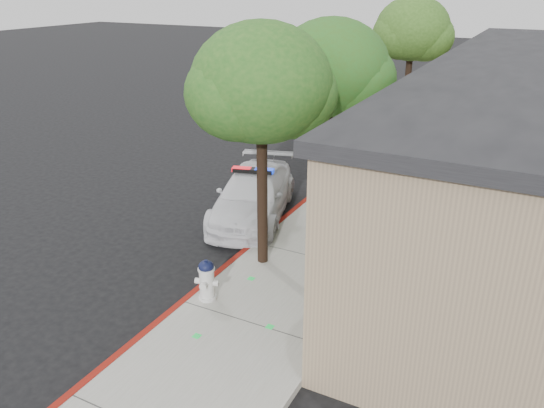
{
  "coord_description": "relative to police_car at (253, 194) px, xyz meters",
  "views": [
    {
      "loc": [
        6.0,
        -7.46,
        6.23
      ],
      "look_at": [
        0.69,
        2.78,
        1.4
      ],
      "focal_mm": 35.48,
      "sensor_mm": 36.0,
      "label": 1
    }
  ],
  "objects": [
    {
      "name": "fire_hydrant",
      "position": [
        1.36,
        -4.37,
        -0.07
      ],
      "size": [
        0.52,
        0.45,
        0.89
      ],
      "rotation": [
        0.0,
        0.0,
        0.24
      ],
      "color": "silver",
      "rests_on": "sidewalk"
    },
    {
      "name": "sidewalk",
      "position": [
        2.5,
        -1.7,
        -0.59
      ],
      "size": [
        3.2,
        60.0,
        0.15
      ],
      "primitive_type": "cube",
      "color": "gray",
      "rests_on": "ground"
    },
    {
      "name": "street_tree_mid",
      "position": [
        2.11,
        0.27,
        3.48
      ],
      "size": [
        3.02,
        2.78,
        5.3
      ],
      "rotation": [
        0.0,
        0.0,
        -0.36
      ],
      "color": "black",
      "rests_on": "sidewalk"
    },
    {
      "name": "red_curb",
      "position": [
        0.96,
        -1.7,
        -0.59
      ],
      "size": [
        0.14,
        60.0,
        0.16
      ],
      "primitive_type": "cube",
      "color": "maroon",
      "rests_on": "ground"
    },
    {
      "name": "police_car",
      "position": [
        0.0,
        0.0,
        0.0
      ],
      "size": [
        3.09,
        4.9,
        1.44
      ],
      "rotation": [
        0.0,
        0.0,
        0.29
      ],
      "color": "white",
      "rests_on": "ground"
    },
    {
      "name": "street_tree_far",
      "position": [
        1.63,
        10.05,
        3.64
      ],
      "size": [
        3.14,
        2.92,
        5.53
      ],
      "rotation": [
        0.0,
        0.0,
        -0.16
      ],
      "color": "black",
      "rests_on": "sidewalk"
    },
    {
      "name": "street_tree_near",
      "position": [
        1.61,
        -2.42,
        3.5
      ],
      "size": [
        2.94,
        3.0,
        5.38
      ],
      "rotation": [
        0.0,
        0.0,
        0.26
      ],
      "color": "black",
      "rests_on": "sidewalk"
    },
    {
      "name": "ground",
      "position": [
        0.9,
        -4.7,
        -0.67
      ],
      "size": [
        120.0,
        120.0,
        0.0
      ],
      "primitive_type": "plane",
      "color": "black",
      "rests_on": "ground"
    }
  ]
}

